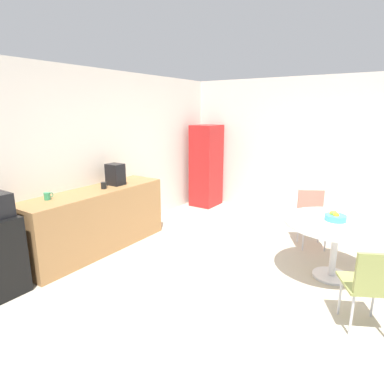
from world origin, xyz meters
TOP-DOWN VIEW (x-y plane):
  - ground_plane at (0.00, 0.00)m, footprint 6.00×6.00m
  - wall_back at (0.00, 3.00)m, footprint 6.00×0.10m
  - wall_side_right at (3.00, 0.00)m, footprint 0.10×6.00m
  - counter_block at (-0.34, 2.65)m, footprint 2.21×0.60m
  - locker_cabinet at (2.55, 2.55)m, footprint 0.60×0.50m
  - round_table at (0.69, -0.40)m, footprint 1.22×1.22m
  - chair_olive at (-0.22, -0.87)m, footprint 0.57×0.57m
  - chair_coral at (1.59, 0.11)m, footprint 0.57×0.57m
  - fruit_bowl at (0.73, -0.36)m, footprint 0.25×0.25m
  - mug_white at (-1.01, 2.74)m, footprint 0.13×0.08m
  - mug_green at (-0.20, 2.60)m, footprint 0.13×0.08m
  - coffee_maker at (0.07, 2.65)m, footprint 0.20×0.24m

SIDE VIEW (x-z plane):
  - ground_plane at x=0.00m, z-range 0.00..0.00m
  - counter_block at x=-0.34m, z-range 0.00..0.90m
  - chair_olive at x=-0.22m, z-range 0.11..0.94m
  - chair_coral at x=1.59m, z-range 0.11..0.94m
  - round_table at x=0.69m, z-range 0.25..0.97m
  - fruit_bowl at x=0.73m, z-range 0.71..0.82m
  - locker_cabinet at x=2.55m, z-range 0.00..1.70m
  - mug_white at x=-1.01m, z-range 0.90..1.00m
  - mug_green at x=-0.20m, z-range 0.90..1.00m
  - coffee_maker at x=0.07m, z-range 0.90..1.22m
  - wall_back at x=0.00m, z-range 0.00..2.60m
  - wall_side_right at x=3.00m, z-range 0.00..2.60m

